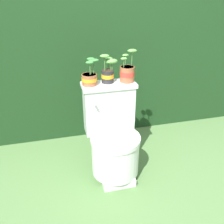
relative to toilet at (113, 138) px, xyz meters
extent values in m
plane|color=#4C703D|center=(0.05, -0.07, -0.32)|extent=(12.00, 12.00, 0.00)
cube|color=#193819|center=(0.05, 1.14, 0.38)|extent=(3.11, 0.99, 1.40)
cube|color=silver|center=(0.00, -0.08, -0.29)|extent=(0.26, 0.33, 0.06)
cylinder|color=silver|center=(0.00, -0.08, -0.12)|extent=(0.38, 0.38, 0.29)
cylinder|color=silver|center=(0.00, -0.08, 0.04)|extent=(0.39, 0.39, 0.04)
cube|color=silver|center=(0.00, 0.14, 0.20)|extent=(0.40, 0.16, 0.39)
cube|color=silver|center=(0.00, 0.14, 0.41)|extent=(0.43, 0.19, 0.03)
cylinder|color=silver|center=(-0.14, 0.03, 0.32)|extent=(0.02, 0.05, 0.02)
cylinder|color=#9E5638|center=(-0.15, 0.14, 0.47)|extent=(0.12, 0.12, 0.09)
cylinder|color=orange|center=(-0.15, 0.14, 0.47)|extent=(0.12, 0.12, 0.03)
cylinder|color=#332319|center=(-0.15, 0.14, 0.50)|extent=(0.11, 0.11, 0.01)
cylinder|color=#4C753D|center=(-0.11, 0.14, 0.56)|extent=(0.01, 0.01, 0.10)
ellipsoid|color=#387F38|center=(-0.11, 0.14, 0.62)|extent=(0.08, 0.06, 0.02)
cylinder|color=#4C753D|center=(-0.13, 0.15, 0.57)|extent=(0.01, 0.01, 0.11)
ellipsoid|color=#387F38|center=(-0.13, 0.15, 0.63)|extent=(0.06, 0.04, 0.02)
cylinder|color=#4C753D|center=(-0.14, 0.12, 0.55)|extent=(0.01, 0.01, 0.09)
ellipsoid|color=#387F38|center=(-0.14, 0.12, 0.61)|extent=(0.06, 0.04, 0.02)
cylinder|color=#262628|center=(0.00, 0.16, 0.48)|extent=(0.10, 0.10, 0.10)
cylinder|color=orange|center=(0.00, 0.16, 0.48)|extent=(0.10, 0.10, 0.03)
cylinder|color=#332319|center=(0.00, 0.16, 0.52)|extent=(0.09, 0.09, 0.01)
cylinder|color=#4C753D|center=(0.03, 0.15, 0.56)|extent=(0.01, 0.01, 0.06)
ellipsoid|color=#569342|center=(0.03, 0.15, 0.60)|extent=(0.08, 0.06, 0.04)
cylinder|color=#4C753D|center=(0.02, 0.15, 0.55)|extent=(0.01, 0.01, 0.06)
ellipsoid|color=#569342|center=(0.02, 0.15, 0.59)|extent=(0.08, 0.05, 0.03)
cylinder|color=#4C753D|center=(-0.03, 0.15, 0.58)|extent=(0.01, 0.01, 0.11)
ellipsoid|color=#569342|center=(-0.03, 0.15, 0.64)|extent=(0.07, 0.05, 0.02)
cylinder|color=#4C753D|center=(0.01, 0.19, 0.56)|extent=(0.01, 0.01, 0.08)
ellipsoid|color=#569342|center=(0.01, 0.19, 0.61)|extent=(0.06, 0.05, 0.02)
cylinder|color=#9E5638|center=(0.15, 0.14, 0.49)|extent=(0.11, 0.11, 0.12)
cylinder|color=red|center=(0.15, 0.14, 0.49)|extent=(0.12, 0.12, 0.04)
cylinder|color=#332319|center=(0.15, 0.14, 0.54)|extent=(0.11, 0.11, 0.01)
cylinder|color=#4C753D|center=(0.15, 0.19, 0.58)|extent=(0.01, 0.01, 0.07)
ellipsoid|color=#569342|center=(0.15, 0.19, 0.63)|extent=(0.05, 0.04, 0.02)
cylinder|color=#4C753D|center=(0.12, 0.13, 0.58)|extent=(0.01, 0.01, 0.06)
ellipsoid|color=#569342|center=(0.12, 0.13, 0.62)|extent=(0.05, 0.04, 0.02)
cylinder|color=#4C753D|center=(0.19, 0.16, 0.60)|extent=(0.01, 0.01, 0.11)
ellipsoid|color=#569342|center=(0.19, 0.16, 0.66)|extent=(0.07, 0.05, 0.03)
camera|label=1|loc=(-0.43, -1.66, 1.10)|focal=40.00mm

